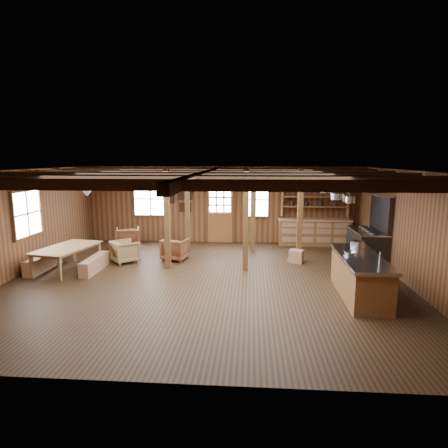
{
  "coord_description": "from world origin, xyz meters",
  "views": [
    {
      "loc": [
        1.14,
        -9.16,
        3.08
      ],
      "look_at": [
        0.42,
        0.75,
        1.34
      ],
      "focal_mm": 30.0,
      "sensor_mm": 36.0,
      "label": 1
    }
  ],
  "objects_px": {
    "kitchen_island": "(360,276)",
    "armchair_c": "(125,251)",
    "dining_table": "(69,259)",
    "armchair_b": "(175,249)",
    "armchair_a": "(128,238)",
    "commercial_range": "(369,241)"
  },
  "relations": [
    {
      "from": "kitchen_island",
      "to": "armchair_c",
      "type": "xyz_separation_m",
      "value": [
        -6.23,
        2.41,
        -0.15
      ]
    },
    {
      "from": "dining_table",
      "to": "armchair_b",
      "type": "xyz_separation_m",
      "value": [
        2.73,
        1.33,
        0.0
      ]
    },
    {
      "from": "dining_table",
      "to": "armchair_a",
      "type": "distance_m",
      "value": 2.83
    },
    {
      "from": "armchair_b",
      "to": "armchair_c",
      "type": "distance_m",
      "value": 1.5
    },
    {
      "from": "commercial_range",
      "to": "armchair_a",
      "type": "distance_m",
      "value": 7.89
    },
    {
      "from": "commercial_range",
      "to": "kitchen_island",
      "type": "bearing_deg",
      "value": -110.36
    },
    {
      "from": "kitchen_island",
      "to": "dining_table",
      "type": "distance_m",
      "value": 7.64
    },
    {
      "from": "kitchen_island",
      "to": "armchair_b",
      "type": "relative_size",
      "value": 3.39
    },
    {
      "from": "armchair_a",
      "to": "armchair_b",
      "type": "xyz_separation_m",
      "value": [
        1.96,
        -1.4,
        -0.02
      ]
    },
    {
      "from": "armchair_a",
      "to": "commercial_range",
      "type": "bearing_deg",
      "value": 152.44
    },
    {
      "from": "armchair_b",
      "to": "commercial_range",
      "type": "bearing_deg",
      "value": -167.27
    },
    {
      "from": "commercial_range",
      "to": "armchair_a",
      "type": "height_order",
      "value": "commercial_range"
    },
    {
      "from": "kitchen_island",
      "to": "dining_table",
      "type": "xyz_separation_m",
      "value": [
        -7.5,
        1.46,
        -0.14
      ]
    },
    {
      "from": "commercial_range",
      "to": "dining_table",
      "type": "xyz_separation_m",
      "value": [
        -8.54,
        -1.36,
        -0.33
      ]
    },
    {
      "from": "kitchen_island",
      "to": "armchair_c",
      "type": "height_order",
      "value": "kitchen_island"
    },
    {
      "from": "kitchen_island",
      "to": "commercial_range",
      "type": "xyz_separation_m",
      "value": [
        1.04,
        2.82,
        0.19
      ]
    },
    {
      "from": "armchair_b",
      "to": "armchair_a",
      "type": "bearing_deg",
      "value": -23.14
    },
    {
      "from": "commercial_range",
      "to": "armchair_b",
      "type": "distance_m",
      "value": 5.82
    },
    {
      "from": "armchair_a",
      "to": "armchair_b",
      "type": "bearing_deg",
      "value": 126.86
    },
    {
      "from": "kitchen_island",
      "to": "armchair_a",
      "type": "relative_size",
      "value": 3.16
    },
    {
      "from": "kitchen_island",
      "to": "armchair_a",
      "type": "distance_m",
      "value": 7.92
    },
    {
      "from": "kitchen_island",
      "to": "armchair_c",
      "type": "bearing_deg",
      "value": 159.96
    }
  ]
}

